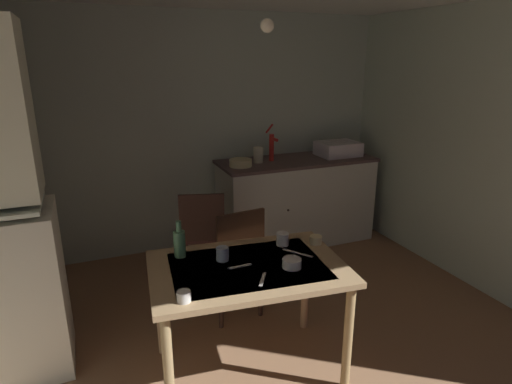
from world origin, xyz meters
TOP-DOWN VIEW (x-y plane):
  - ground_plane at (0.00, 0.00)m, footprint 5.37×5.37m
  - wall_back at (0.00, 1.77)m, footprint 4.47×0.10m
  - wall_right at (2.24, 0.00)m, footprint 0.10×3.54m
  - counter_cabinet at (1.17, 1.40)m, footprint 1.68×0.64m
  - sink_basin at (1.68, 1.40)m, footprint 0.44×0.34m
  - hand_pump at (0.89, 1.44)m, footprint 0.05×0.27m
  - mixing_bowl_counter at (0.51, 1.35)m, footprint 0.23×0.23m
  - stoneware_crock at (0.74, 1.43)m, footprint 0.10×0.10m
  - dining_table at (-0.07, -0.35)m, footprint 1.26×0.91m
  - chair_far_side at (0.06, 0.27)m, footprint 0.44×0.44m
  - chair_by_counter at (-0.03, 0.85)m, footprint 0.50×0.50m
  - serving_bowl_wide at (0.16, -0.47)m, footprint 0.12×0.12m
  - mug_dark at (0.47, -0.23)m, footprint 0.08×0.08m
  - teacup_mint at (-0.53, -0.60)m, footprint 0.07×0.07m
  - mug_tall at (0.25, -0.16)m, footprint 0.08×0.08m
  - teacup_cream at (-0.19, -0.22)m, footprint 0.08×0.08m
  - glass_bottle at (-0.43, -0.07)m, footprint 0.07×0.07m
  - table_knife at (0.29, -0.32)m, footprint 0.13×0.18m
  - teaspoon_near_bowl at (-0.06, -0.55)m, footprint 0.10×0.14m
  - teaspoon_by_cup at (-0.12, -0.35)m, footprint 0.15×0.02m
  - pendant_bulb at (0.15, -0.12)m, footprint 0.08×0.08m

SIDE VIEW (x-z plane):
  - ground_plane at x=0.00m, z-range 0.00..0.00m
  - counter_cabinet at x=1.17m, z-range 0.00..0.93m
  - chair_by_counter at x=-0.03m, z-range 0.04..0.93m
  - chair_far_side at x=0.06m, z-range 0.03..0.95m
  - dining_table at x=-0.07m, z-range 0.28..1.04m
  - table_knife at x=0.29m, z-range 0.76..0.76m
  - teaspoon_near_bowl at x=-0.06m, z-range 0.76..0.76m
  - teaspoon_by_cup at x=-0.12m, z-range 0.76..0.76m
  - mug_dark at x=0.47m, z-range 0.76..0.81m
  - serving_bowl_wide at x=0.16m, z-range 0.76..0.81m
  - teacup_mint at x=-0.53m, z-range 0.76..0.82m
  - teacup_cream at x=-0.19m, z-range 0.76..0.84m
  - mug_tall at x=0.25m, z-range 0.76..0.85m
  - glass_bottle at x=-0.43m, z-range 0.73..0.97m
  - mixing_bowl_counter at x=0.51m, z-range 0.93..1.00m
  - sink_basin at x=1.68m, z-range 0.94..1.09m
  - stoneware_crock at x=0.74m, z-range 0.93..1.09m
  - hand_pump at x=0.89m, z-range 0.91..1.30m
  - wall_back at x=0.00m, z-range 0.00..2.42m
  - wall_right at x=2.24m, z-range 0.00..2.42m
  - pendant_bulb at x=0.15m, z-range 2.11..2.19m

